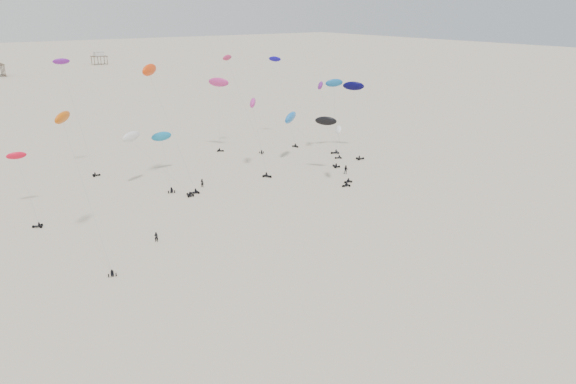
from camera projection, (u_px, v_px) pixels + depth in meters
ground_plane at (88, 122)px, 179.33m from camera, size 900.00×900.00×0.00m
pavilion_small at (99, 59)px, 350.74m from camera, size 9.00×7.00×8.00m
rig_0 at (281, 85)px, 150.57m from camera, size 4.50×15.87×24.20m
rig_2 at (22, 175)px, 99.10m from camera, size 3.57×14.37×15.25m
rig_3 at (238, 87)px, 139.78m from camera, size 6.48×11.88×24.49m
rig_4 at (255, 117)px, 122.53m from camera, size 4.22×10.56×16.49m
rig_5 at (71, 143)px, 81.17m from camera, size 4.20×17.35×23.25m
rig_9 at (329, 130)px, 121.29m from camera, size 4.49×12.07×13.85m
rig_10 at (323, 96)px, 137.36m from camera, size 4.37×11.02×18.27m
rig_11 at (71, 94)px, 119.63m from camera, size 5.47×8.29×25.09m
rig_12 at (340, 142)px, 114.60m from camera, size 3.61×5.82×12.34m
rig_13 at (156, 87)px, 110.59m from camera, size 6.80×14.05×25.38m
rig_14 at (354, 96)px, 139.01m from camera, size 8.25×12.15×18.47m
rig_15 at (294, 121)px, 131.97m from camera, size 8.81×15.52×14.96m
rig_16 at (164, 147)px, 120.83m from camera, size 8.14×16.79×16.65m
rig_17 at (334, 98)px, 139.19m from camera, size 5.21×5.38×18.42m
rig_18 at (140, 145)px, 112.49m from camera, size 9.42×15.77×16.69m
rig_20 at (219, 88)px, 139.67m from camera, size 4.93×5.85×18.71m
spectator_0 at (157, 242)px, 88.58m from camera, size 0.85×0.74×1.95m
spectator_1 at (346, 174)px, 124.19m from camera, size 1.29×1.17×2.30m
spectator_3 at (202, 187)px, 115.20m from camera, size 0.91×0.91×2.09m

